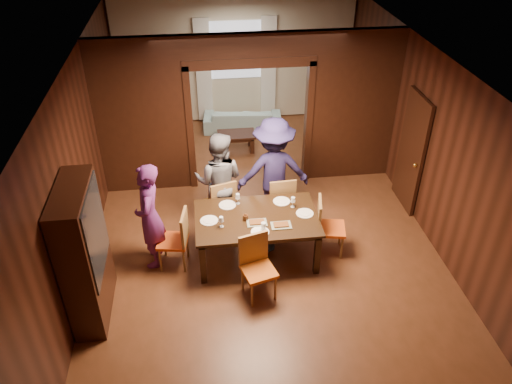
{
  "coord_description": "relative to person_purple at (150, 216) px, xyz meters",
  "views": [
    {
      "loc": [
        -0.92,
        -6.7,
        5.28
      ],
      "look_at": [
        -0.14,
        -0.4,
        1.05
      ],
      "focal_mm": 35.0,
      "sensor_mm": 36.0,
      "label": 1
    }
  ],
  "objects": [
    {
      "name": "wineglass_right",
      "position": [
        2.19,
        0.12,
        -0.01
      ],
      "size": [
        0.08,
        0.08,
        0.18
      ],
      "primitive_type": null,
      "color": "white",
      "rests_on": "dining_table"
    },
    {
      "name": "wineglass_left",
      "position": [
        1.05,
        -0.25,
        -0.01
      ],
      "size": [
        0.08,
        0.08,
        0.18
      ],
      "primitive_type": null,
      "color": "white",
      "rests_on": "dining_table"
    },
    {
      "name": "curtain_left",
      "position": [
        1.0,
        4.98,
        0.39
      ],
      "size": [
        0.35,
        0.06,
        2.4
      ],
      "primitive_type": "cube",
      "color": "white",
      "rests_on": "back_wall"
    },
    {
      "name": "condiment_jar",
      "position": [
        1.42,
        -0.12,
        -0.05
      ],
      "size": [
        0.08,
        0.08,
        0.11
      ],
      "primitive_type": null,
      "color": "#452410",
      "rests_on": "dining_table"
    },
    {
      "name": "plate_near",
      "position": [
        1.6,
        -0.45,
        -0.1
      ],
      "size": [
        0.27,
        0.27,
        0.01
      ],
      "primitive_type": "cylinder",
      "color": "white",
      "rests_on": "dining_table"
    },
    {
      "name": "serving_bowl",
      "position": [
        1.73,
        0.06,
        -0.06
      ],
      "size": [
        0.35,
        0.35,
        0.09
      ],
      "primitive_type": "imported",
      "color": "black",
      "rests_on": "dining_table"
    },
    {
      "name": "tumbler",
      "position": [
        1.65,
        -0.41,
        -0.03
      ],
      "size": [
        0.07,
        0.07,
        0.14
      ],
      "primitive_type": "cylinder",
      "color": "silver",
      "rests_on": "dining_table"
    },
    {
      "name": "door_right",
      "position": [
        4.45,
        1.08,
        0.19
      ],
      "size": [
        0.06,
        0.9,
        2.1
      ],
      "primitive_type": "cube",
      "color": "black",
      "rests_on": "floor"
    },
    {
      "name": "plate_left",
      "position": [
        0.88,
        -0.08,
        -0.1
      ],
      "size": [
        0.27,
        0.27,
        0.01
      ],
      "primitive_type": "cylinder",
      "color": "silver",
      "rests_on": "dining_table"
    },
    {
      "name": "sofa",
      "position": [
        1.83,
        4.43,
        -0.6
      ],
      "size": [
        1.85,
        0.88,
        0.52
      ],
      "primitive_type": "imported",
      "rotation": [
        0.0,
        0.0,
        3.03
      ],
      "color": "#9BC5CC",
      "rests_on": "floor"
    },
    {
      "name": "plate_far_l",
      "position": [
        1.18,
        0.29,
        -0.1
      ],
      "size": [
        0.27,
        0.27,
        0.01
      ],
      "primitive_type": "cylinder",
      "color": "silver",
      "rests_on": "dining_table"
    },
    {
      "name": "plate_right",
      "position": [
        2.34,
        -0.08,
        -0.1
      ],
      "size": [
        0.27,
        0.27,
        0.01
      ],
      "primitive_type": "cylinder",
      "color": "silver",
      "rests_on": "dining_table"
    },
    {
      "name": "wineglass_far",
      "position": [
        1.35,
        0.32,
        -0.01
      ],
      "size": [
        0.08,
        0.08,
        0.18
      ],
      "primitive_type": null,
      "color": "silver",
      "rests_on": "dining_table"
    },
    {
      "name": "person_grey",
      "position": [
        1.09,
        0.85,
        0.0
      ],
      "size": [
        0.97,
        0.84,
        1.73
      ],
      "primitive_type": "imported",
      "rotation": [
        0.0,
        0.0,
        2.9
      ],
      "color": "slate",
      "rests_on": "floor"
    },
    {
      "name": "hutch",
      "position": [
        -0.78,
        -0.92,
        0.14
      ],
      "size": [
        0.4,
        1.2,
        2.0
      ],
      "primitive_type": "cube",
      "color": "black",
      "rests_on": "floor"
    },
    {
      "name": "chair_far_r",
      "position": [
        2.1,
        0.75,
        -0.38
      ],
      "size": [
        0.46,
        0.46,
        0.97
      ],
      "primitive_type": null,
      "rotation": [
        0.0,
        0.0,
        3.2
      ],
      "color": "#E73E15",
      "rests_on": "floor"
    },
    {
      "name": "coffee_table",
      "position": [
        1.6,
        3.44,
        -0.66
      ],
      "size": [
        0.8,
        0.5,
        0.4
      ],
      "primitive_type": "cube",
      "color": "black",
      "rests_on": "floor"
    },
    {
      "name": "platter_b",
      "position": [
        1.93,
        -0.34,
        -0.08
      ],
      "size": [
        0.3,
        0.2,
        0.04
      ],
      "primitive_type": "cube",
      "color": "gray",
      "rests_on": "dining_table"
    },
    {
      "name": "platter_a",
      "position": [
        1.58,
        -0.23,
        -0.08
      ],
      "size": [
        0.3,
        0.2,
        0.04
      ],
      "primitive_type": "cube",
      "color": "gray",
      "rests_on": "dining_table"
    },
    {
      "name": "dining_table",
      "position": [
        1.6,
        -0.08,
        -0.48
      ],
      "size": [
        1.87,
        1.16,
        0.76
      ],
      "primitive_type": "cube",
      "color": "black",
      "rests_on": "floor"
    },
    {
      "name": "curtain_right",
      "position": [
        2.5,
        4.98,
        0.39
      ],
      "size": [
        0.35,
        0.06,
        2.4
      ],
      "primitive_type": "cube",
      "color": "white",
      "rests_on": "back_wall"
    },
    {
      "name": "floor",
      "position": [
        1.75,
        0.58,
        -0.86
      ],
      "size": [
        9.0,
        9.0,
        0.0
      ],
      "primitive_type": "plane",
      "color": "#552F18",
      "rests_on": "ground"
    },
    {
      "name": "ceiling",
      "position": [
        1.75,
        0.58,
        2.04
      ],
      "size": [
        5.5,
        9.0,
        0.02
      ],
      "primitive_type": "cube",
      "color": "silver",
      "rests_on": "room_walls"
    },
    {
      "name": "chair_near",
      "position": [
        1.52,
        -0.93,
        -0.38
      ],
      "size": [
        0.54,
        0.54,
        0.97
      ],
      "primitive_type": null,
      "rotation": [
        0.0,
        0.0,
        0.28
      ],
      "color": "#C55612",
      "rests_on": "floor"
    },
    {
      "name": "chair_right",
      "position": [
        2.77,
        -0.11,
        -0.38
      ],
      "size": [
        0.52,
        0.52,
        0.97
      ],
      "primitive_type": null,
      "rotation": [
        0.0,
        0.0,
        1.37
      ],
      "color": "#EE5616",
      "rests_on": "floor"
    },
    {
      "name": "plate_far_r",
      "position": [
        2.04,
        0.28,
        -0.1
      ],
      "size": [
        0.27,
        0.27,
        0.01
      ],
      "primitive_type": "cylinder",
      "color": "white",
      "rests_on": "dining_table"
    },
    {
      "name": "person_purple",
      "position": [
        0.0,
        0.0,
        0.0
      ],
      "size": [
        0.43,
        0.64,
        1.72
      ],
      "primitive_type": "imported",
      "rotation": [
        0.0,
        0.0,
        -1.6
      ],
      "color": "#5F2264",
      "rests_on": "floor"
    },
    {
      "name": "chair_left",
      "position": [
        0.31,
        -0.11,
        -0.38
      ],
      "size": [
        0.5,
        0.5,
        0.97
      ],
      "primitive_type": null,
      "rotation": [
        0.0,
        0.0,
        -1.73
      ],
      "color": "#CC4713",
      "rests_on": "floor"
    },
    {
      "name": "room_walls",
      "position": [
        1.75,
        2.46,
        0.64
      ],
      "size": [
        5.52,
        9.01,
        2.9
      ],
      "color": "black",
      "rests_on": "floor"
    },
    {
      "name": "window_far",
      "position": [
        1.75,
        5.02,
        0.84
      ],
      "size": [
        1.2,
        0.03,
        1.3
      ],
      "primitive_type": "cube",
      "color": "silver",
      "rests_on": "back_wall"
    },
    {
      "name": "person_navy",
      "position": [
        2.01,
        0.93,
        0.09
      ],
      "size": [
        1.25,
        0.74,
        1.9
      ],
      "primitive_type": "imported",
      "rotation": [
        0.0,
        0.0,
        3.17
      ],
      "color": "#221C46",
      "rests_on": "floor"
    },
    {
      "name": "chair_far_l",
      "position": [
        1.09,
        0.79,
        -0.38
      ],
      "size": [
        0.55,
        0.55,
        0.97
      ],
      "primitive_type": null,
      "rotation": [
        0.0,
        0.0,
        3.43
      ],
      "color": "#C36F12",
      "rests_on": "floor"
    }
  ]
}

